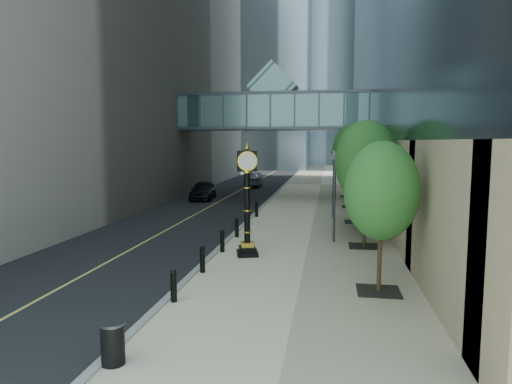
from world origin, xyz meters
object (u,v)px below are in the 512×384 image
(street_clock, at_px, (247,209))
(trash_bin, at_px, (113,344))
(pedestrian, at_px, (366,215))
(car_far, at_px, (253,180))
(car_near, at_px, (203,190))

(street_clock, bearing_deg, trash_bin, -112.05)
(street_clock, height_order, pedestrian, street_clock)
(street_clock, height_order, trash_bin, street_clock)
(trash_bin, bearing_deg, car_far, 95.06)
(car_near, relative_size, car_far, 0.97)
(trash_bin, xyz_separation_m, pedestrian, (6.62, 16.17, 0.48))
(trash_bin, height_order, car_far, car_far)
(pedestrian, xyz_separation_m, car_near, (-12.60, 12.20, -0.19))
(trash_bin, xyz_separation_m, car_far, (-3.51, 39.63, 0.29))
(pedestrian, relative_size, car_near, 0.40)
(street_clock, xyz_separation_m, trash_bin, (-1.20, -9.94, -1.59))
(car_near, bearing_deg, street_clock, -74.70)
(trash_bin, relative_size, car_far, 0.19)
(trash_bin, bearing_deg, street_clock, 83.10)
(street_clock, relative_size, car_near, 1.03)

